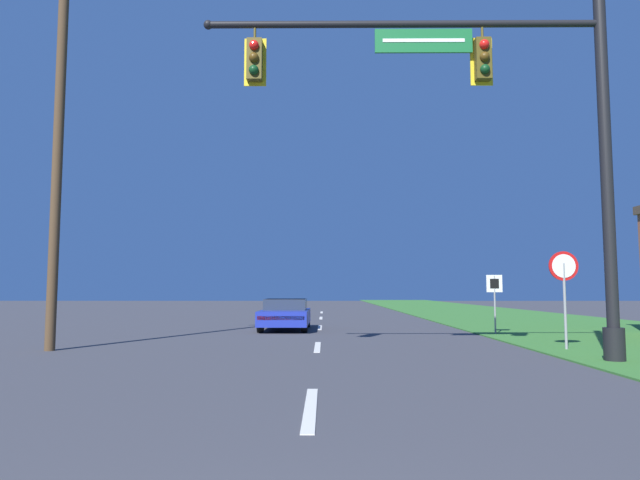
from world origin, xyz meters
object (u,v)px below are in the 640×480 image
(signal_mast, at_px, (508,129))
(utility_pole_near, at_px, (58,137))
(car_ahead, at_px, (286,314))
(stop_sign, at_px, (564,278))
(route_sign_post, at_px, (494,291))

(signal_mast, relative_size, utility_pole_near, 0.85)
(car_ahead, bearing_deg, stop_sign, -44.97)
(car_ahead, height_order, utility_pole_near, utility_pole_near)
(car_ahead, xyz_separation_m, route_sign_post, (7.46, -2.46, 0.92))
(stop_sign, relative_size, route_sign_post, 1.23)
(utility_pole_near, bearing_deg, signal_mast, -11.65)
(route_sign_post, bearing_deg, stop_sign, -87.36)
(utility_pole_near, bearing_deg, route_sign_post, 22.28)
(signal_mast, bearing_deg, utility_pole_near, 168.35)
(car_ahead, bearing_deg, signal_mast, -60.90)
(stop_sign, bearing_deg, route_sign_post, 92.64)
(signal_mast, bearing_deg, route_sign_post, 76.25)
(stop_sign, xyz_separation_m, utility_pole_near, (-13.21, -0.08, 3.71))
(stop_sign, distance_m, utility_pole_near, 13.72)
(route_sign_post, bearing_deg, signal_mast, -103.75)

